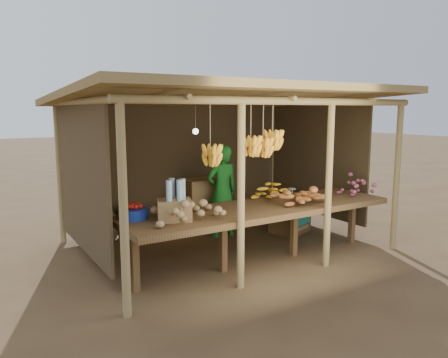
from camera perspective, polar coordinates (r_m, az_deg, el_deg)
ground at (r=6.91m, az=0.00°, el=-8.63°), size 60.00×60.00×0.00m
stall_structure at (r=6.63m, az=-0.73°, el=7.55°), size 4.70×3.50×2.43m
counter at (r=5.96m, az=4.83°, el=-4.18°), size 3.90×1.05×0.80m
potato_heap at (r=5.22m, az=-5.07°, el=-3.34°), size 0.96×0.58×0.36m
sweet_potato_heap at (r=6.05m, az=9.15°, el=-1.74°), size 1.08×0.80×0.36m
onion_heap at (r=7.02m, az=16.98°, el=-0.56°), size 0.77×0.58×0.35m
banana_pile at (r=6.50m, az=6.30°, el=-1.00°), size 0.54×0.36×0.34m
tomato_basin at (r=5.37m, az=-11.74°, el=-4.31°), size 0.36×0.36×0.19m
bottle_box at (r=5.20m, az=-6.50°, el=-3.33°), size 0.48×0.43×0.50m
vendor at (r=7.23m, az=-0.23°, el=-1.59°), size 0.57×0.38×1.53m
tarp_crate at (r=7.65m, az=8.61°, el=-4.46°), size 0.83×0.77×0.80m
carton_stack at (r=7.56m, az=-4.41°, el=-4.02°), size 1.19×0.47×0.89m
burlap_sacks at (r=7.36m, az=-13.85°, el=-5.46°), size 0.94×0.49×0.66m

